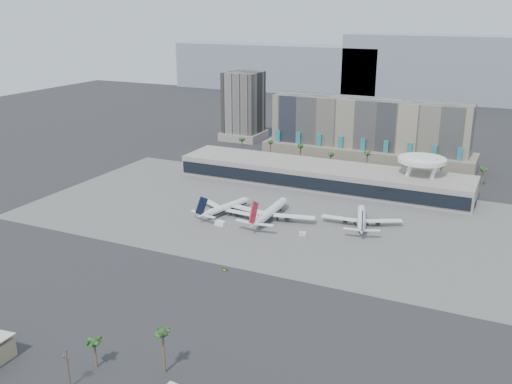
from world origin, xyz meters
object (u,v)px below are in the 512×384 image
at_px(service_vehicle_a, 220,223).
at_px(service_vehicle_b, 303,234).
at_px(airliner_centre, 270,212).
at_px(airliner_right, 362,219).
at_px(taxiway_sign, 225,270).
at_px(utility_pole, 68,365).
at_px(airliner_left, 226,207).

distance_m(service_vehicle_a, service_vehicle_b, 40.45).
bearing_deg(airliner_centre, service_vehicle_a, -137.51).
xyz_separation_m(airliner_right, taxiway_sign, (-36.02, -70.91, -3.00)).
relative_size(utility_pole, airliner_centre, 0.26).
relative_size(airliner_centre, taxiway_sign, 22.26).
distance_m(airliner_left, service_vehicle_a, 16.42).
xyz_separation_m(airliner_centre, service_vehicle_b, (21.65, -12.09, -3.20)).
bearing_deg(utility_pole, airliner_centre, 90.91).
relative_size(airliner_left, airliner_right, 0.98).
height_order(utility_pole, service_vehicle_b, utility_pole).
height_order(service_vehicle_a, taxiway_sign, service_vehicle_a).
bearing_deg(airliner_centre, taxiway_sign, -84.42).
distance_m(utility_pole, airliner_left, 142.06).
bearing_deg(airliner_right, taxiway_sign, -132.03).
bearing_deg(airliner_right, service_vehicle_b, -146.86).
relative_size(airliner_right, service_vehicle_b, 12.01).
bearing_deg(taxiway_sign, airliner_right, 53.69).
bearing_deg(utility_pole, service_vehicle_a, 99.47).
bearing_deg(service_vehicle_b, airliner_right, 33.76).
distance_m(service_vehicle_a, taxiway_sign, 49.10).
bearing_deg(airliner_centre, airliner_right, 14.22).
bearing_deg(airliner_centre, utility_pole, -89.78).
height_order(service_vehicle_b, taxiway_sign, service_vehicle_b).
xyz_separation_m(utility_pole, airliner_centre, (-2.26, 141.53, -3.11)).
bearing_deg(service_vehicle_a, utility_pole, -73.81).
distance_m(airliner_left, service_vehicle_b, 46.51).
bearing_deg(airliner_right, service_vehicle_a, -169.94).
bearing_deg(airliner_left, service_vehicle_b, 3.72).
distance_m(utility_pole, service_vehicle_a, 126.06).
relative_size(utility_pole, airliner_left, 0.32).
distance_m(utility_pole, service_vehicle_b, 131.03).
height_order(airliner_centre, service_vehicle_a, airliner_centre).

